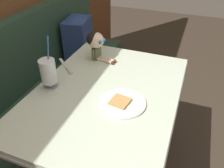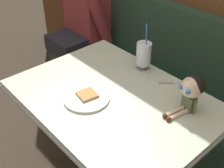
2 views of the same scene
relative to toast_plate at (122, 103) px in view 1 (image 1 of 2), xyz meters
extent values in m
cube|color=#233D2D|center=(0.08, 0.71, -0.52)|extent=(2.60, 0.48, 0.45)
cube|color=#233D2D|center=(0.08, 0.90, -0.02)|extent=(2.60, 0.10, 0.55)
cube|color=beige|center=(0.08, 0.12, -0.02)|extent=(1.10, 0.80, 0.03)
cube|color=#B7BABF|center=(0.08, 0.12, -0.05)|extent=(1.11, 0.81, 0.02)
cylinder|color=#A5A8AD|center=(0.08, 0.12, -0.38)|extent=(0.14, 0.14, 0.65)
cylinder|color=gray|center=(0.08, 0.12, -0.73)|extent=(0.48, 0.48, 0.04)
cylinder|color=white|center=(0.00, 0.00, 0.00)|extent=(0.25, 0.25, 0.01)
cube|color=tan|center=(-0.01, 0.01, 0.01)|extent=(0.11, 0.11, 0.01)
cylinder|color=silver|center=(0.00, 0.44, 0.00)|extent=(0.10, 0.10, 0.01)
cylinder|color=silver|center=(0.00, 0.44, 0.02)|extent=(0.03, 0.03, 0.03)
cylinder|color=silver|center=(0.00, 0.44, 0.10)|extent=(0.09, 0.09, 0.14)
cylinder|color=#ADE0A8|center=(0.00, 0.44, 0.09)|extent=(0.08, 0.08, 0.12)
cylinder|color=blue|center=(0.01, 0.43, 0.20)|extent=(0.02, 0.04, 0.22)
cube|color=silver|center=(0.27, 0.52, -0.01)|extent=(0.11, 0.12, 0.00)
cube|color=#B2B5BA|center=(0.19, 0.43, 0.00)|extent=(0.07, 0.08, 0.01)
cube|color=#5B6642|center=(0.41, 0.33, 0.03)|extent=(0.07, 0.05, 0.08)
sphere|color=beige|center=(0.41, 0.33, 0.13)|extent=(0.11, 0.11, 0.11)
ellipsoid|color=black|center=(0.42, 0.35, 0.14)|extent=(0.13, 0.12, 0.10)
sphere|color=#2D6BB2|center=(0.38, 0.29, 0.14)|extent=(0.03, 0.03, 0.03)
sphere|color=#2D6BB2|center=(0.43, 0.28, 0.14)|extent=(0.03, 0.03, 0.03)
cylinder|color=beige|center=(0.39, 0.26, 0.00)|extent=(0.04, 0.12, 0.02)
cylinder|color=beige|center=(0.41, 0.25, 0.00)|extent=(0.04, 0.12, 0.02)
sphere|color=#4C2819|center=(0.38, 0.20, 0.00)|extent=(0.03, 0.03, 0.03)
sphere|color=#4C2819|center=(0.40, 0.19, 0.00)|extent=(0.03, 0.03, 0.03)
cylinder|color=#5B6642|center=(0.37, 0.34, 0.04)|extent=(0.02, 0.02, 0.07)
cylinder|color=#5B6642|center=(0.45, 0.33, 0.04)|extent=(0.02, 0.02, 0.07)
cube|color=navy|center=(0.87, 0.73, -0.11)|extent=(0.33, 0.25, 0.38)
cube|color=navy|center=(0.87, 0.61, -0.18)|extent=(0.22, 0.08, 0.17)
ellipsoid|color=navy|center=(0.87, 0.73, 0.07)|extent=(0.31, 0.23, 0.07)
camera|label=1|loc=(-0.88, -0.28, 0.77)|focal=36.22mm
camera|label=2|loc=(1.01, -0.72, 0.96)|focal=46.66mm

